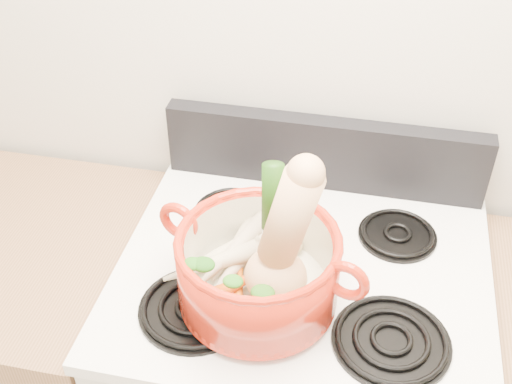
# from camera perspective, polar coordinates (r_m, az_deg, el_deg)

# --- Properties ---
(wall_back) EXTENTS (3.50, 0.02, 2.60)m
(wall_back) POSITION_cam_1_polar(r_m,az_deg,el_deg) (1.45, 7.02, 13.02)
(wall_back) COLOR beige
(wall_back) RESTS_ON floor
(cooktop) EXTENTS (0.78, 0.67, 0.03)m
(cooktop) POSITION_cam_1_polar(r_m,az_deg,el_deg) (1.38, 4.19, -7.19)
(cooktop) COLOR white
(cooktop) RESTS_ON stove_body
(control_backsplash) EXTENTS (0.76, 0.05, 0.18)m
(control_backsplash) POSITION_cam_1_polar(r_m,az_deg,el_deg) (1.54, 6.07, 3.46)
(control_backsplash) COLOR black
(control_backsplash) RESTS_ON cooktop
(burner_front_left) EXTENTS (0.22, 0.22, 0.02)m
(burner_front_left) POSITION_cam_1_polar(r_m,az_deg,el_deg) (1.28, -5.43, -10.18)
(burner_front_left) COLOR black
(burner_front_left) RESTS_ON cooktop
(burner_front_right) EXTENTS (0.22, 0.22, 0.02)m
(burner_front_right) POSITION_cam_1_polar(r_m,az_deg,el_deg) (1.25, 11.94, -12.73)
(burner_front_right) COLOR black
(burner_front_right) RESTS_ON cooktop
(burner_back_left) EXTENTS (0.17, 0.17, 0.02)m
(burner_back_left) POSITION_cam_1_polar(r_m,az_deg,el_deg) (1.49, -2.20, -1.67)
(burner_back_left) COLOR black
(burner_back_left) RESTS_ON cooktop
(burner_back_right) EXTENTS (0.17, 0.17, 0.02)m
(burner_back_right) POSITION_cam_1_polar(r_m,az_deg,el_deg) (1.46, 12.47, -3.64)
(burner_back_right) COLOR black
(burner_back_right) RESTS_ON cooktop
(dutch_oven) EXTENTS (0.38, 0.38, 0.15)m
(dutch_oven) POSITION_cam_1_polar(r_m,az_deg,el_deg) (1.23, 0.20, -6.86)
(dutch_oven) COLOR #AF210F
(dutch_oven) RESTS_ON burner_front_left
(pot_handle_left) EXTENTS (0.09, 0.04, 0.09)m
(pot_handle_left) POSITION_cam_1_polar(r_m,az_deg,el_deg) (1.26, -6.90, -2.57)
(pot_handle_left) COLOR #AF210F
(pot_handle_left) RESTS_ON dutch_oven
(pot_handle_right) EXTENTS (0.09, 0.04, 0.09)m
(pot_handle_right) POSITION_cam_1_polar(r_m,az_deg,el_deg) (1.15, 8.07, -7.81)
(pot_handle_right) COLOR #AF210F
(pot_handle_right) RESTS_ON dutch_oven
(squash) EXTENTS (0.21, 0.16, 0.32)m
(squash) POSITION_cam_1_polar(r_m,az_deg,el_deg) (1.13, 1.86, -4.06)
(squash) COLOR tan
(squash) RESTS_ON dutch_oven
(leek) EXTENTS (0.05, 0.06, 0.27)m
(leek) POSITION_cam_1_polar(r_m,az_deg,el_deg) (1.20, 1.42, -2.43)
(leek) COLOR white
(leek) RESTS_ON dutch_oven
(ginger) EXTENTS (0.09, 0.08, 0.04)m
(ginger) POSITION_cam_1_polar(r_m,az_deg,el_deg) (1.31, 2.09, -4.76)
(ginger) COLOR tan
(ginger) RESTS_ON dutch_oven
(parsnip_0) EXTENTS (0.14, 0.25, 0.07)m
(parsnip_0) POSITION_cam_1_polar(r_m,az_deg,el_deg) (1.27, -1.34, -5.97)
(parsnip_0) COLOR beige
(parsnip_0) RESTS_ON dutch_oven
(parsnip_1) EXTENTS (0.17, 0.15, 0.06)m
(parsnip_1) POSITION_cam_1_polar(r_m,az_deg,el_deg) (1.28, -3.73, -5.64)
(parsnip_1) COLOR beige
(parsnip_1) RESTS_ON dutch_oven
(parsnip_2) EXTENTS (0.09, 0.18, 0.05)m
(parsnip_2) POSITION_cam_1_polar(r_m,az_deg,el_deg) (1.29, -1.93, -4.89)
(parsnip_2) COLOR beige
(parsnip_2) RESTS_ON dutch_oven
(parsnip_3) EXTENTS (0.19, 0.13, 0.06)m
(parsnip_3) POSITION_cam_1_polar(r_m,az_deg,el_deg) (1.25, -4.05, -6.28)
(parsnip_3) COLOR beige
(parsnip_3) RESTS_ON dutch_oven
(parsnip_4) EXTENTS (0.13, 0.21, 0.06)m
(parsnip_4) POSITION_cam_1_polar(r_m,az_deg,el_deg) (1.26, -2.17, -5.23)
(parsnip_4) COLOR beige
(parsnip_4) RESTS_ON dutch_oven
(carrot_0) EXTENTS (0.05, 0.14, 0.04)m
(carrot_0) POSITION_cam_1_polar(r_m,az_deg,el_deg) (1.23, -1.61, -8.98)
(carrot_0) COLOR orange
(carrot_0) RESTS_ON dutch_oven
(carrot_1) EXTENTS (0.12, 0.12, 0.04)m
(carrot_1) POSITION_cam_1_polar(r_m,az_deg,el_deg) (1.23, -2.55, -8.52)
(carrot_1) COLOR #C64109
(carrot_1) RESTS_ON dutch_oven
(carrot_2) EXTENTS (0.07, 0.18, 0.05)m
(carrot_2) POSITION_cam_1_polar(r_m,az_deg,el_deg) (1.21, 0.41, -8.73)
(carrot_2) COLOR #D7420A
(carrot_2) RESTS_ON dutch_oven
(carrot_3) EXTENTS (0.13, 0.12, 0.04)m
(carrot_3) POSITION_cam_1_polar(r_m,az_deg,el_deg) (1.22, -1.44, -8.14)
(carrot_3) COLOR #D1400A
(carrot_3) RESTS_ON dutch_oven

